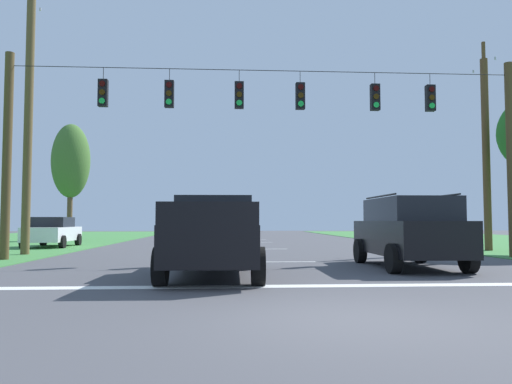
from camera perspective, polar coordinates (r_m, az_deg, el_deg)
ground_plane at (r=7.09m, az=10.71°, el=-14.09°), size 120.00×120.00×0.00m
stop_bar_stripe at (r=10.42m, az=5.95°, el=-10.62°), size 15.38×0.45×0.01m
lane_dash_0 at (r=16.34m, az=2.43°, el=-7.98°), size 2.50×0.15×0.01m
lane_dash_1 at (r=23.66m, az=0.55°, el=-6.53°), size 2.50×0.15×0.01m
lane_dash_2 at (r=31.07m, az=-0.44°, el=-5.76°), size 2.50×0.15×0.01m
lane_dash_3 at (r=35.50m, az=-0.84°, el=-5.46°), size 2.50×0.15×0.01m
lane_dash_4 at (r=46.46m, az=-1.49°, el=-4.95°), size 2.50×0.15×0.01m
overhead_signal_span at (r=17.72m, az=1.39°, el=5.92°), size 18.13×0.31×7.14m
pickup_truck at (r=12.28m, az=-4.88°, el=-5.01°), size 2.36×5.44×1.95m
suv_black at (r=14.98m, az=17.02°, el=-4.21°), size 2.26×4.82×2.05m
distant_car_crossing_white at (r=27.28m, az=-22.21°, el=-4.21°), size 2.11×4.35×1.52m
utility_pole_mid_right at (r=24.54m, az=24.79°, el=4.30°), size 0.33×1.97×9.40m
utility_pole_near_left at (r=21.89m, az=-24.56°, el=7.68°), size 0.33×1.97×11.27m
tree_roadside_far_right at (r=35.63m, az=-20.39°, el=3.28°), size 2.50×2.50×7.82m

